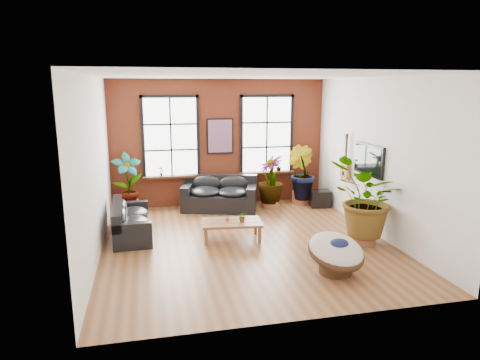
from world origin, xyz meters
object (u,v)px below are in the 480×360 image
at_px(sofa_left, 129,221).
at_px(coffee_table, 232,223).
at_px(papasan_chair, 336,252).
at_px(sofa_back, 220,194).

bearing_deg(sofa_left, coffee_table, -110.34).
xyz_separation_m(coffee_table, papasan_chair, (1.48, -2.11, 0.03)).
distance_m(sofa_back, sofa_left, 2.90).
distance_m(sofa_left, coffee_table, 2.30).
bearing_deg(papasan_chair, coffee_table, 110.07).
xyz_separation_m(sofa_back, sofa_left, (-2.34, -1.71, -0.07)).
distance_m(sofa_back, coffee_table, 2.43).
relative_size(sofa_back, sofa_left, 1.13).
bearing_deg(coffee_table, sofa_left, 167.75).
distance_m(sofa_back, papasan_chair, 4.72).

